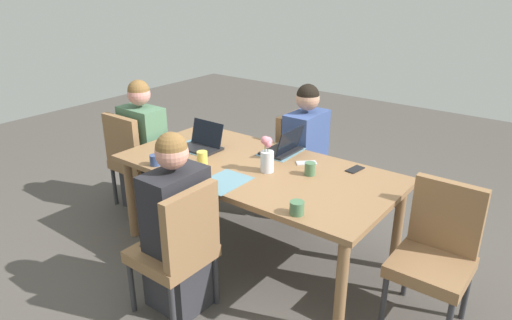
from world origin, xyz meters
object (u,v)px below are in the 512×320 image
at_px(chair_far_left_far, 301,158).
at_px(person_far_left_far, 305,159).
at_px(coffee_mug_centre_right, 297,208).
at_px(person_head_left_left_mid, 145,152).
at_px(laptop_head_left_left_mid, 203,143).
at_px(phone_silver, 306,163).
at_px(flower_vase, 267,155).
at_px(chair_head_left_left_mid, 134,156).
at_px(coffee_mug_near_right, 310,169).
at_px(coffee_mug_near_left, 202,158).
at_px(dining_table, 256,175).
at_px(chair_near_left_near, 179,245).
at_px(person_near_left_near, 178,233).
at_px(coffee_mug_far_left, 155,160).
at_px(laptop_far_left_far, 284,148).
at_px(coffee_mug_centre_left, 175,166).
at_px(chair_head_right_right_near, 437,249).
at_px(phone_black, 355,169).

relative_size(chair_far_left_far, person_far_left_far, 0.75).
height_order(person_far_left_far, coffee_mug_centre_right, person_far_left_far).
xyz_separation_m(person_head_left_left_mid, laptop_head_left_left_mid, (0.73, 0.02, 0.24)).
bearing_deg(phone_silver, flower_vase, -159.36).
bearing_deg(chair_head_left_left_mid, coffee_mug_near_right, 5.45).
relative_size(laptop_head_left_left_mid, coffee_mug_near_left, 3.15).
distance_m(dining_table, coffee_mug_near_left, 0.42).
bearing_deg(chair_near_left_near, coffee_mug_near_left, 121.99).
distance_m(flower_vase, coffee_mug_near_left, 0.50).
bearing_deg(flower_vase, coffee_mug_near_right, 25.95).
height_order(dining_table, coffee_mug_centre_right, coffee_mug_centre_right).
bearing_deg(dining_table, laptop_head_left_left_mid, 176.76).
xyz_separation_m(dining_table, coffee_mug_near_right, (0.39, 0.11, 0.12)).
xyz_separation_m(person_near_left_near, laptop_head_left_left_mid, (-0.55, 0.82, 0.24)).
xyz_separation_m(laptop_head_left_left_mid, phone_silver, (0.83, 0.24, -0.04)).
bearing_deg(flower_vase, coffee_mug_far_left, -150.59).
relative_size(chair_far_left_far, phone_silver, 6.00).
relative_size(person_head_left_left_mid, coffee_mug_near_right, 13.02).
xyz_separation_m(laptop_far_left_far, phone_silver, (0.26, -0.07, -0.04)).
distance_m(chair_near_left_near, coffee_mug_centre_right, 0.76).
xyz_separation_m(dining_table, coffee_mug_centre_left, (-0.40, -0.43, 0.11)).
bearing_deg(coffee_mug_near_right, chair_near_left_near, -109.29).
bearing_deg(coffee_mug_centre_right, person_near_left_near, -150.95).
xyz_separation_m(laptop_head_left_left_mid, coffee_mug_centre_right, (1.20, -0.46, -0.00)).
height_order(person_far_left_far, laptop_head_left_left_mid, person_far_left_far).
bearing_deg(chair_head_right_right_near, coffee_mug_centre_right, -144.35).
bearing_deg(chair_near_left_near, phone_black, 65.96).
height_order(chair_far_left_far, phone_silver, chair_far_left_far).
relative_size(flower_vase, coffee_mug_centre_left, 3.07).
xyz_separation_m(chair_head_left_left_mid, flower_vase, (1.47, 0.03, 0.35)).
bearing_deg(phone_black, phone_silver, 115.60).
bearing_deg(phone_black, chair_head_right_right_near, -105.90).
height_order(person_head_left_left_mid, coffee_mug_centre_right, person_head_left_left_mid).
relative_size(person_near_left_near, person_head_left_left_mid, 1.00).
xyz_separation_m(person_head_left_left_mid, coffee_mug_centre_right, (1.93, -0.45, 0.24)).
bearing_deg(phone_black, person_far_left_far, 67.38).
bearing_deg(person_head_left_left_mid, phone_silver, 9.41).
distance_m(chair_head_right_right_near, coffee_mug_centre_left, 1.81).
bearing_deg(chair_far_left_far, coffee_mug_far_left, -111.07).
relative_size(person_far_left_far, coffee_mug_centre_right, 13.66).
xyz_separation_m(laptop_far_left_far, coffee_mug_near_left, (-0.35, -0.56, 0.01)).
bearing_deg(chair_head_right_right_near, coffee_mug_near_left, -170.55).
xyz_separation_m(chair_head_right_right_near, laptop_head_left_left_mid, (-1.89, -0.03, 0.27)).
relative_size(chair_near_left_near, phone_black, 6.00).
bearing_deg(chair_far_left_far, phone_silver, -55.43).
distance_m(coffee_mug_centre_left, phone_black, 1.29).
bearing_deg(chair_head_right_right_near, phone_black, 156.02).
xyz_separation_m(person_far_left_far, phone_black, (0.65, -0.39, 0.20)).
xyz_separation_m(dining_table, phone_silver, (0.27, 0.27, 0.07)).
relative_size(person_near_left_near, coffee_mug_centre_right, 13.66).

